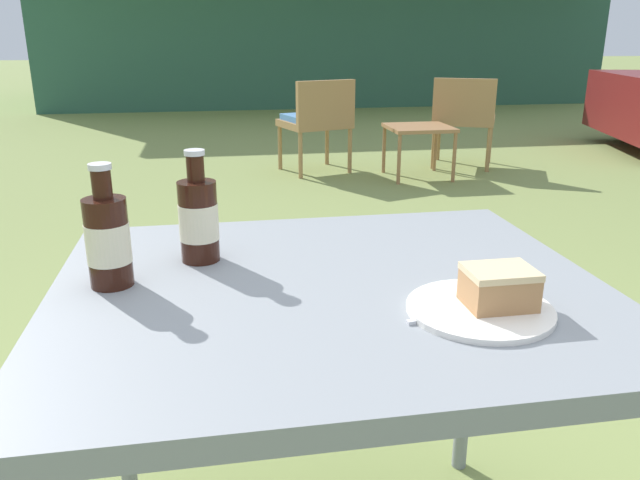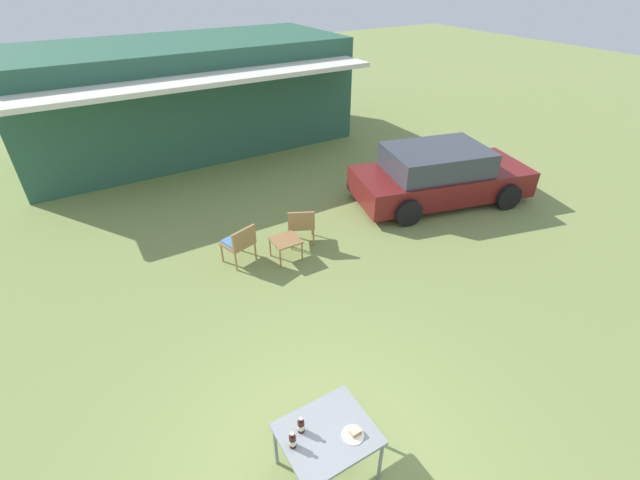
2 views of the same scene
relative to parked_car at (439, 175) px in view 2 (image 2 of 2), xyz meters
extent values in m
plane|color=olive|center=(-5.85, -4.36, -0.64)|extent=(60.00, 60.00, 0.00)
cube|color=#2D5B47|center=(-3.98, 6.83, 0.88)|extent=(9.35, 4.04, 3.04)
cube|color=silver|center=(-3.98, 4.21, 1.85)|extent=(8.88, 1.20, 0.12)
cube|color=maroon|center=(0.06, -0.02, -0.17)|extent=(4.48, 2.71, 0.61)
cube|color=#383D47|center=(-0.14, 0.04, 0.42)|extent=(2.62, 2.11, 0.55)
cylinder|color=black|center=(1.54, 0.54, -0.33)|extent=(0.65, 0.34, 0.62)
cylinder|color=black|center=(1.10, -1.20, -0.33)|extent=(0.65, 0.34, 0.62)
cylinder|color=black|center=(-0.98, 1.17, -0.33)|extent=(0.65, 0.34, 0.62)
cylinder|color=black|center=(-1.42, -0.57, -0.33)|extent=(0.65, 0.34, 0.62)
cylinder|color=#9E7547|center=(-4.98, 0.35, -0.45)|extent=(0.04, 0.04, 0.39)
cylinder|color=#9E7547|center=(-5.44, 0.20, -0.45)|extent=(0.04, 0.04, 0.39)
cylinder|color=#9E7547|center=(-4.85, -0.06, -0.45)|extent=(0.04, 0.04, 0.39)
cylinder|color=#9E7547|center=(-5.31, -0.21, -0.45)|extent=(0.04, 0.04, 0.39)
cube|color=#9E7547|center=(-5.15, 0.07, -0.22)|extent=(0.66, 0.62, 0.06)
cube|color=#9E7547|center=(-5.08, -0.14, -0.01)|extent=(0.53, 0.21, 0.35)
cube|color=#4C7FB7|center=(-5.15, 0.07, -0.17)|extent=(0.59, 0.54, 0.05)
cylinder|color=#9E7547|center=(-3.44, 0.16, -0.45)|extent=(0.04, 0.04, 0.39)
cylinder|color=#9E7547|center=(-3.88, 0.37, -0.45)|extent=(0.04, 0.04, 0.39)
cylinder|color=#9E7547|center=(-3.63, -0.23, -0.45)|extent=(0.04, 0.04, 0.39)
cylinder|color=#9E7547|center=(-4.06, -0.01, -0.45)|extent=(0.04, 0.04, 0.39)
cube|color=#9E7547|center=(-3.75, 0.07, -0.22)|extent=(0.70, 0.67, 0.06)
cube|color=#9E7547|center=(-3.85, -0.12, -0.01)|extent=(0.51, 0.28, 0.35)
cube|color=#996B42|center=(-4.32, -0.33, -0.22)|extent=(0.52, 0.51, 0.03)
cylinder|color=#996B42|center=(-4.55, -0.56, -0.44)|extent=(0.03, 0.03, 0.41)
cylinder|color=#996B42|center=(-4.08, -0.56, -0.44)|extent=(0.03, 0.03, 0.41)
cylinder|color=#996B42|center=(-4.55, -0.10, -0.44)|extent=(0.03, 0.03, 0.41)
cylinder|color=#996B42|center=(-4.08, -0.10, -0.44)|extent=(0.03, 0.03, 0.41)
cube|color=gray|center=(-5.85, -4.36, 0.09)|extent=(0.99, 0.84, 0.04)
cylinder|color=gray|center=(-5.40, -4.74, -0.29)|extent=(0.04, 0.04, 0.71)
cylinder|color=gray|center=(-6.31, -3.98, -0.29)|extent=(0.04, 0.04, 0.71)
cylinder|color=gray|center=(-5.40, -3.98, -0.29)|extent=(0.04, 0.04, 0.71)
cylinder|color=white|center=(-5.64, -4.52, 0.11)|extent=(0.24, 0.24, 0.01)
cube|color=#AD7A4C|center=(-5.61, -4.52, 0.15)|extent=(0.11, 0.08, 0.05)
cube|color=#DBBC89|center=(-5.61, -4.52, 0.18)|extent=(0.11, 0.09, 0.01)
cylinder|color=black|center=(-6.08, -4.19, 0.19)|extent=(0.08, 0.08, 0.16)
cylinder|color=black|center=(-6.08, -4.19, 0.30)|extent=(0.03, 0.03, 0.05)
cylinder|color=silver|center=(-6.08, -4.19, 0.33)|extent=(0.04, 0.04, 0.01)
cylinder|color=beige|center=(-6.08, -4.19, 0.19)|extent=(0.08, 0.08, 0.07)
cylinder|color=black|center=(-6.24, -4.30, 0.19)|extent=(0.08, 0.08, 0.16)
cylinder|color=black|center=(-6.24, -4.30, 0.30)|extent=(0.03, 0.03, 0.05)
cylinder|color=silver|center=(-6.24, -4.30, 0.33)|extent=(0.04, 0.04, 0.01)
cylinder|color=beige|center=(-6.24, -4.30, 0.19)|extent=(0.08, 0.08, 0.07)
cube|color=silver|center=(-5.69, -4.53, 0.11)|extent=(0.16, 0.04, 0.01)
camera|label=1|loc=(-6.05, -5.39, 0.54)|focal=35.00mm
camera|label=2|loc=(-7.30, -6.61, 4.35)|focal=24.00mm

